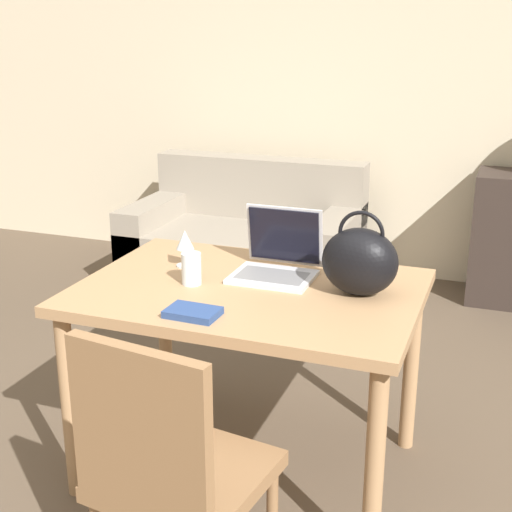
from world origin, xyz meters
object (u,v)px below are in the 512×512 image
Objects in this scene: couch at (246,247)px; handbag at (360,261)px; chair at (170,467)px; drinking_glass at (191,269)px; laptop at (278,257)px; wine_glass at (185,242)px.

handbag is at bearing -58.10° from couch.
chair is 0.82m from drinking_glass.
couch is 4.75× the size of laptop.
couch is at bearing 114.78° from chair.
wine_glass is at bearing 121.92° from drinking_glass.
wine_glass reaches higher than couch.
chair reaches higher than wine_glass.
laptop reaches higher than couch.
couch is 12.15× the size of drinking_glass.
wine_glass is 0.70m from handbag.
handbag is at bearing -5.24° from wine_glass.
laptop is at bearing -65.07° from couch.
chair is 1.02m from wine_glass.
wine_glass is at bearing 120.61° from chair.
wine_glass is (-0.37, -0.04, 0.03)m from laptop.
drinking_glass is at bearing 118.09° from chair.
couch is 2.05m from drinking_glass.
laptop is 0.34m from drinking_glass.
drinking_glass is (0.53, -1.91, 0.53)m from couch.
couch is 1.94m from laptop.
wine_glass is 0.48× the size of handbag.
couch is at bearing 105.43° from drinking_glass.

